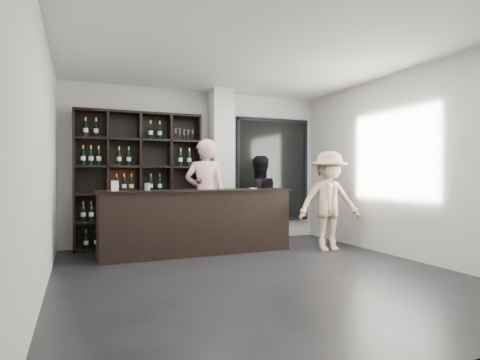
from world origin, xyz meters
name	(u,v)px	position (x,y,z in m)	size (l,w,h in m)	color
floor	(259,275)	(0.00, 0.00, -0.01)	(5.00, 5.50, 0.01)	black
wine_shelf	(140,180)	(-1.15, 2.57, 1.20)	(2.20, 0.35, 2.40)	black
structural_column	(221,166)	(0.35, 2.47, 1.45)	(0.40, 0.40, 2.90)	silver
glass_panel	(273,170)	(1.55, 2.69, 1.40)	(1.60, 0.08, 2.10)	black
tasting_counter	(198,221)	(-0.35, 1.62, 0.53)	(3.18, 0.66, 1.05)	black
taster_pink	(205,195)	(-0.15, 1.85, 0.95)	(0.69, 0.45, 1.90)	beige
taster_black	(258,200)	(0.95, 2.08, 0.82)	(0.80, 0.62, 1.65)	black
customer	(329,201)	(1.80, 1.05, 0.85)	(1.09, 0.63, 1.69)	tan
wine_glass	(199,183)	(-0.35, 1.54, 1.16)	(0.09, 0.09, 0.22)	white
spit_cup	(147,187)	(-1.18, 1.52, 1.10)	(0.09, 0.09, 0.12)	#C5E6F7
napkin_stack	(253,188)	(0.65, 1.65, 1.06)	(0.11, 0.11, 0.02)	white
card_stand	(115,186)	(-1.66, 1.55, 1.12)	(0.10, 0.05, 0.15)	white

